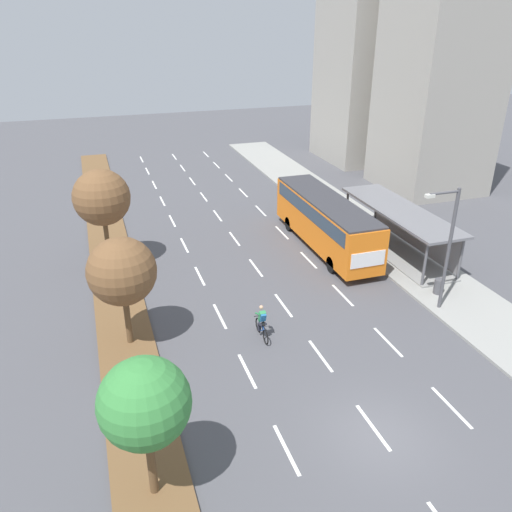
{
  "coord_description": "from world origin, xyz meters",
  "views": [
    {
      "loc": [
        -8.83,
        -12.27,
        14.14
      ],
      "look_at": [
        -0.26,
        13.79,
        1.2
      ],
      "focal_mm": 36.3,
      "sensor_mm": 36.0,
      "label": 1
    }
  ],
  "objects_px": {
    "bus_shelter": "(402,226)",
    "median_tree_third": "(102,198)",
    "median_tree_second": "(122,272)",
    "trash_bin": "(439,286)",
    "cyclist": "(262,323)",
    "streetlight": "(447,242)",
    "bus": "(325,218)",
    "median_tree_nearest": "(145,403)"
  },
  "relations": [
    {
      "from": "bus_shelter",
      "to": "cyclist",
      "type": "height_order",
      "value": "bus_shelter"
    },
    {
      "from": "bus",
      "to": "bus_shelter",
      "type": "bearing_deg",
      "value": -28.01
    },
    {
      "from": "streetlight",
      "to": "trash_bin",
      "type": "distance_m",
      "value": 3.7
    },
    {
      "from": "cyclist",
      "to": "trash_bin",
      "type": "bearing_deg",
      "value": 4.44
    },
    {
      "from": "bus_shelter",
      "to": "bus",
      "type": "bearing_deg",
      "value": 151.99
    },
    {
      "from": "median_tree_third",
      "to": "trash_bin",
      "type": "height_order",
      "value": "median_tree_third"
    },
    {
      "from": "median_tree_third",
      "to": "streetlight",
      "type": "bearing_deg",
      "value": -33.96
    },
    {
      "from": "cyclist",
      "to": "trash_bin",
      "type": "relative_size",
      "value": 2.14
    },
    {
      "from": "bus",
      "to": "median_tree_nearest",
      "type": "xyz_separation_m",
      "value": [
        -13.48,
        -16.05,
        1.65
      ]
    },
    {
      "from": "bus",
      "to": "streetlight",
      "type": "xyz_separation_m",
      "value": [
        2.17,
        -9.17,
        1.82
      ]
    },
    {
      "from": "cyclist",
      "to": "median_tree_nearest",
      "type": "height_order",
      "value": "median_tree_nearest"
    },
    {
      "from": "median_tree_second",
      "to": "streetlight",
      "type": "relative_size",
      "value": 0.81
    },
    {
      "from": "trash_bin",
      "to": "bus_shelter",
      "type": "bearing_deg",
      "value": 79.14
    },
    {
      "from": "bus_shelter",
      "to": "cyclist",
      "type": "bearing_deg",
      "value": -150.96
    },
    {
      "from": "bus_shelter",
      "to": "median_tree_nearest",
      "type": "xyz_separation_m",
      "value": [
        -17.75,
        -13.78,
        1.85
      ]
    },
    {
      "from": "bus",
      "to": "cyclist",
      "type": "relative_size",
      "value": 6.2
    },
    {
      "from": "bus_shelter",
      "to": "median_tree_second",
      "type": "height_order",
      "value": "median_tree_second"
    },
    {
      "from": "cyclist",
      "to": "median_tree_third",
      "type": "bearing_deg",
      "value": 121.94
    },
    {
      "from": "cyclist",
      "to": "trash_bin",
      "type": "distance_m",
      "value": 10.54
    },
    {
      "from": "bus_shelter",
      "to": "median_tree_second",
      "type": "xyz_separation_m",
      "value": [
        -17.63,
        -5.0,
        1.94
      ]
    },
    {
      "from": "bus_shelter",
      "to": "median_tree_third",
      "type": "distance_m",
      "value": 18.52
    },
    {
      "from": "trash_bin",
      "to": "median_tree_third",
      "type": "bearing_deg",
      "value": 150.89
    },
    {
      "from": "median_tree_nearest",
      "to": "streetlight",
      "type": "distance_m",
      "value": 17.09
    },
    {
      "from": "median_tree_second",
      "to": "median_tree_third",
      "type": "xyz_separation_m",
      "value": [
        -0.32,
        8.78,
        0.61
      ]
    },
    {
      "from": "median_tree_third",
      "to": "bus_shelter",
      "type": "bearing_deg",
      "value": -11.88
    },
    {
      "from": "median_tree_nearest",
      "to": "median_tree_second",
      "type": "xyz_separation_m",
      "value": [
        0.12,
        8.78,
        0.09
      ]
    },
    {
      "from": "median_tree_second",
      "to": "median_tree_nearest",
      "type": "bearing_deg",
      "value": -90.78
    },
    {
      "from": "bus_shelter",
      "to": "trash_bin",
      "type": "relative_size",
      "value": 12.03
    },
    {
      "from": "bus_shelter",
      "to": "cyclist",
      "type": "relative_size",
      "value": 5.62
    },
    {
      "from": "bus_shelter",
      "to": "cyclist",
      "type": "xyz_separation_m",
      "value": [
        -11.59,
        -6.43,
        -1.08
      ]
    },
    {
      "from": "median_tree_second",
      "to": "median_tree_third",
      "type": "height_order",
      "value": "median_tree_third"
    },
    {
      "from": "bus_shelter",
      "to": "median_tree_second",
      "type": "relative_size",
      "value": 1.95
    },
    {
      "from": "bus",
      "to": "trash_bin",
      "type": "xyz_separation_m",
      "value": [
        3.2,
        -7.89,
        -1.49
      ]
    },
    {
      "from": "bus_shelter",
      "to": "median_tree_third",
      "type": "bearing_deg",
      "value": 168.12
    },
    {
      "from": "median_tree_nearest",
      "to": "trash_bin",
      "type": "bearing_deg",
      "value": 26.07
    },
    {
      "from": "streetlight",
      "to": "bus",
      "type": "bearing_deg",
      "value": 103.31
    },
    {
      "from": "median_tree_third",
      "to": "cyclist",
      "type": "bearing_deg",
      "value": -58.06
    },
    {
      "from": "median_tree_second",
      "to": "trash_bin",
      "type": "relative_size",
      "value": 6.17
    },
    {
      "from": "median_tree_nearest",
      "to": "streetlight",
      "type": "relative_size",
      "value": 0.77
    },
    {
      "from": "median_tree_third",
      "to": "bus",
      "type": "bearing_deg",
      "value": -6.27
    },
    {
      "from": "bus",
      "to": "median_tree_third",
      "type": "height_order",
      "value": "median_tree_third"
    },
    {
      "from": "cyclist",
      "to": "median_tree_third",
      "type": "distance_m",
      "value": 12.57
    }
  ]
}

